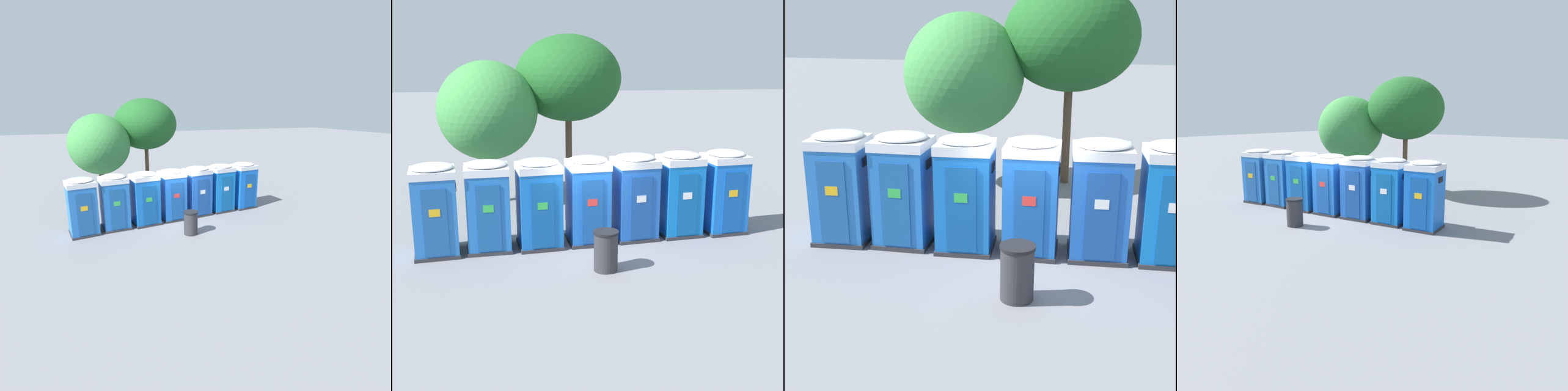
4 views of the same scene
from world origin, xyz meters
TOP-DOWN VIEW (x-y plane):
  - ground_plane at (0.00, 0.00)m, footprint 120.00×120.00m
  - portapotty_0 at (-4.29, -0.04)m, footprint 1.38×1.37m
  - portapotty_1 at (-2.89, 0.19)m, footprint 1.33×1.31m
  - portapotty_2 at (-1.47, 0.29)m, footprint 1.38×1.36m
  - portapotty_3 at (-0.06, 0.49)m, footprint 1.29×1.32m
  - portapotty_4 at (1.35, 0.70)m, footprint 1.39×1.37m
  - portapotty_5 at (2.76, 0.88)m, footprint 1.34×1.34m
  - portapotty_6 at (4.18, 0.99)m, footprint 1.37×1.36m
  - street_tree_0 at (-3.10, 5.16)m, footprint 3.55×3.55m
  - street_tree_1 at (-0.15, 6.16)m, footprint 3.96×3.96m
  - trash_can at (0.15, -1.70)m, footprint 0.65×0.65m

SIDE VIEW (x-z plane):
  - ground_plane at x=0.00m, z-range 0.00..0.00m
  - trash_can at x=0.15m, z-range 0.00..1.05m
  - portapotty_1 at x=-2.89m, z-range 0.01..2.55m
  - portapotty_4 at x=1.35m, z-range 0.01..2.55m
  - portapotty_2 at x=-1.47m, z-range 0.01..2.55m
  - portapotty_0 at x=-4.29m, z-range 0.01..2.55m
  - portapotty_6 at x=4.18m, z-range 0.01..2.55m
  - portapotty_5 at x=2.76m, z-range 0.01..2.55m
  - portapotty_3 at x=-0.06m, z-range 0.01..2.55m
  - street_tree_0 at x=-3.10m, z-range 0.80..5.90m
  - street_tree_1 at x=-0.15m, z-range 1.40..7.42m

